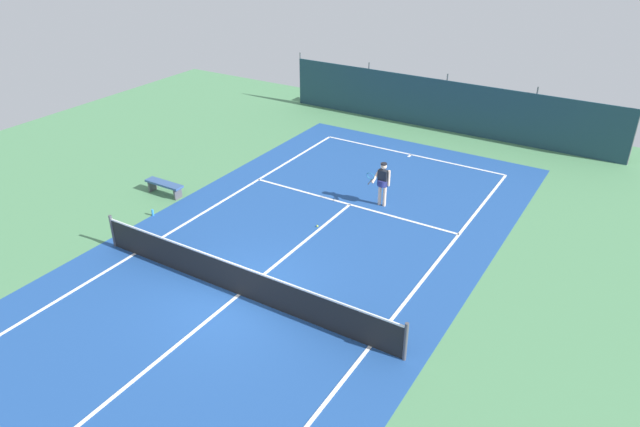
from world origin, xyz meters
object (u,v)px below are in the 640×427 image
object	(u,v)px
tennis_net	(238,280)
water_bottle	(153,213)
tennis_ball_near_player	(317,226)
courtside_bench	(164,185)
tennis_player	(383,181)

from	to	relation	value
tennis_net	water_bottle	world-z (taller)	tennis_net
tennis_net	tennis_ball_near_player	xyz separation A→B (m)	(-0.15, 4.40, -0.48)
tennis_ball_near_player	courtside_bench	bearing A→B (deg)	-171.93
tennis_ball_near_player	water_bottle	bearing A→B (deg)	-156.49
courtside_bench	tennis_net	bearing A→B (deg)	-29.23
tennis_ball_near_player	water_bottle	distance (m)	5.81
water_bottle	tennis_net	bearing A→B (deg)	-20.84
courtside_bench	water_bottle	size ratio (longest dim) A/B	6.67
tennis_player	courtside_bench	bearing A→B (deg)	29.17
tennis_net	tennis_player	world-z (taller)	tennis_player
tennis_ball_near_player	courtside_bench	xyz separation A→B (m)	(-6.16, -0.87, 0.34)
tennis_net	courtside_bench	world-z (taller)	tennis_net
tennis_player	courtside_bench	size ratio (longest dim) A/B	1.03
tennis_ball_near_player	tennis_player	bearing A→B (deg)	65.99
tennis_player	courtside_bench	xyz separation A→B (m)	(-7.30, -3.44, -0.59)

